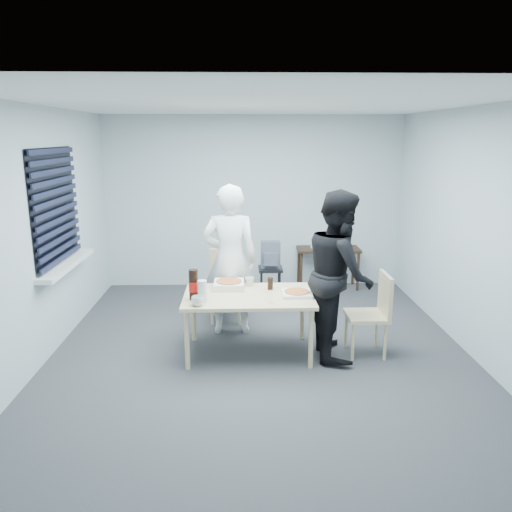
{
  "coord_description": "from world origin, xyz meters",
  "views": [
    {
      "loc": [
        -0.2,
        -5.09,
        2.3
      ],
      "look_at": [
        -0.04,
        0.1,
        1.04
      ],
      "focal_mm": 35.0,
      "sensor_mm": 36.0,
      "label": 1
    }
  ],
  "objects_px": {
    "person_white": "(230,260)",
    "side_table": "(328,253)",
    "stool": "(270,275)",
    "mug_a": "(198,301)",
    "person_black": "(339,274)",
    "backpack": "(271,255)",
    "dining_table": "(249,300)",
    "mug_b": "(250,281)",
    "chair_far": "(226,279)",
    "soda_bottle": "(194,285)",
    "chair_right": "(375,308)"
  },
  "relations": [
    {
      "from": "person_white",
      "to": "side_table",
      "type": "relative_size",
      "value": 1.88
    },
    {
      "from": "stool",
      "to": "mug_a",
      "type": "height_order",
      "value": "mug_a"
    },
    {
      "from": "person_black",
      "to": "stool",
      "type": "relative_size",
      "value": 3.78
    },
    {
      "from": "person_black",
      "to": "backpack",
      "type": "bearing_deg",
      "value": 18.34
    },
    {
      "from": "dining_table",
      "to": "mug_b",
      "type": "bearing_deg",
      "value": 86.84
    },
    {
      "from": "mug_b",
      "to": "side_table",
      "type": "bearing_deg",
      "value": 58.52
    },
    {
      "from": "backpack",
      "to": "chair_far",
      "type": "bearing_deg",
      "value": -120.14
    },
    {
      "from": "person_white",
      "to": "backpack",
      "type": "xyz_separation_m",
      "value": [
        0.55,
        1.19,
        -0.23
      ]
    },
    {
      "from": "side_table",
      "to": "mug_b",
      "type": "height_order",
      "value": "mug_b"
    },
    {
      "from": "side_table",
      "to": "soda_bottle",
      "type": "xyz_separation_m",
      "value": [
        -1.82,
        -2.48,
        0.27
      ]
    },
    {
      "from": "side_table",
      "to": "backpack",
      "type": "height_order",
      "value": "backpack"
    },
    {
      "from": "chair_right",
      "to": "stool",
      "type": "height_order",
      "value": "chair_right"
    },
    {
      "from": "side_table",
      "to": "stool",
      "type": "bearing_deg",
      "value": -150.03
    },
    {
      "from": "stool",
      "to": "mug_b",
      "type": "bearing_deg",
      "value": -102.16
    },
    {
      "from": "stool",
      "to": "mug_b",
      "type": "distance_m",
      "value": 1.57
    },
    {
      "from": "person_black",
      "to": "side_table",
      "type": "bearing_deg",
      "value": -7.4
    },
    {
      "from": "backpack",
      "to": "mug_a",
      "type": "distance_m",
      "value": 2.31
    },
    {
      "from": "chair_far",
      "to": "mug_a",
      "type": "distance_m",
      "value": 1.46
    },
    {
      "from": "person_white",
      "to": "mug_b",
      "type": "xyz_separation_m",
      "value": [
        0.22,
        -0.29,
        -0.18
      ]
    },
    {
      "from": "dining_table",
      "to": "backpack",
      "type": "distance_m",
      "value": 1.85
    },
    {
      "from": "person_white",
      "to": "mug_a",
      "type": "xyz_separation_m",
      "value": [
        -0.3,
        -0.95,
        -0.17
      ]
    },
    {
      "from": "backpack",
      "to": "stool",
      "type": "bearing_deg",
      "value": 100.25
    },
    {
      "from": "dining_table",
      "to": "person_white",
      "type": "bearing_deg",
      "value": 108.27
    },
    {
      "from": "person_black",
      "to": "soda_bottle",
      "type": "xyz_separation_m",
      "value": [
        -1.51,
        -0.11,
        -0.07
      ]
    },
    {
      "from": "stool",
      "to": "soda_bottle",
      "type": "xyz_separation_m",
      "value": [
        -0.9,
        -1.95,
        0.46
      ]
    },
    {
      "from": "side_table",
      "to": "soda_bottle",
      "type": "relative_size",
      "value": 3.01
    },
    {
      "from": "person_black",
      "to": "soda_bottle",
      "type": "relative_size",
      "value": 5.65
    },
    {
      "from": "chair_right",
      "to": "mug_b",
      "type": "distance_m",
      "value": 1.39
    },
    {
      "from": "person_black",
      "to": "soda_bottle",
      "type": "height_order",
      "value": "person_black"
    },
    {
      "from": "chair_far",
      "to": "backpack",
      "type": "xyz_separation_m",
      "value": [
        0.61,
        0.72,
        0.14
      ]
    },
    {
      "from": "chair_far",
      "to": "stool",
      "type": "bearing_deg",
      "value": 50.06
    },
    {
      "from": "stool",
      "to": "backpack",
      "type": "height_order",
      "value": "backpack"
    },
    {
      "from": "backpack",
      "to": "mug_b",
      "type": "distance_m",
      "value": 1.52
    },
    {
      "from": "mug_a",
      "to": "soda_bottle",
      "type": "distance_m",
      "value": 0.23
    },
    {
      "from": "person_black",
      "to": "mug_b",
      "type": "height_order",
      "value": "person_black"
    },
    {
      "from": "chair_far",
      "to": "chair_right",
      "type": "xyz_separation_m",
      "value": [
        1.61,
        -1.15,
        0.0
      ]
    },
    {
      "from": "mug_b",
      "to": "person_black",
      "type": "bearing_deg",
      "value": -20.69
    },
    {
      "from": "dining_table",
      "to": "chair_far",
      "type": "relative_size",
      "value": 1.53
    },
    {
      "from": "soda_bottle",
      "to": "side_table",
      "type": "bearing_deg",
      "value": 53.77
    },
    {
      "from": "chair_far",
      "to": "backpack",
      "type": "bearing_deg",
      "value": 49.61
    },
    {
      "from": "person_white",
      "to": "mug_a",
      "type": "bearing_deg",
      "value": 72.44
    },
    {
      "from": "person_white",
      "to": "side_table",
      "type": "height_order",
      "value": "person_white"
    },
    {
      "from": "chair_far",
      "to": "soda_bottle",
      "type": "bearing_deg",
      "value": -103.41
    },
    {
      "from": "chair_right",
      "to": "stool",
      "type": "xyz_separation_m",
      "value": [
        -1.0,
        1.88,
        -0.16
      ]
    },
    {
      "from": "mug_a",
      "to": "mug_b",
      "type": "xyz_separation_m",
      "value": [
        0.53,
        0.66,
        -0.0
      ]
    },
    {
      "from": "chair_far",
      "to": "chair_right",
      "type": "relative_size",
      "value": 1.0
    },
    {
      "from": "person_white",
      "to": "soda_bottle",
      "type": "bearing_deg",
      "value": 64.62
    },
    {
      "from": "chair_right",
      "to": "stool",
      "type": "bearing_deg",
      "value": 118.0
    },
    {
      "from": "side_table",
      "to": "mug_b",
      "type": "distance_m",
      "value": 2.38
    },
    {
      "from": "mug_a",
      "to": "chair_far",
      "type": "bearing_deg",
      "value": 80.57
    }
  ]
}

